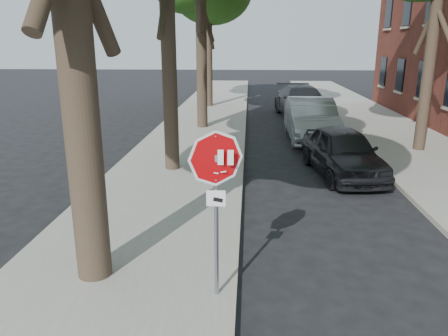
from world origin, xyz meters
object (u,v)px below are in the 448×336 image
object	(u,v)px
stop_sign	(216,183)
car_a	(343,152)
car_c	(302,102)
car_b	(311,119)

from	to	relation	value
stop_sign	car_a	distance (m)	7.83
car_a	car_c	size ratio (longest dim) A/B	0.75
stop_sign	car_b	world-z (taller)	stop_sign
stop_sign	car_a	size ratio (longest dim) A/B	0.61
stop_sign	car_a	xyz separation A→B (m)	(3.30, 6.99, -1.22)
car_a	car_b	world-z (taller)	car_b
car_a	car_b	distance (m)	5.02
stop_sign	car_a	world-z (taller)	stop_sign
car_c	car_b	bearing A→B (deg)	-99.77
stop_sign	car_b	distance (m)	12.42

